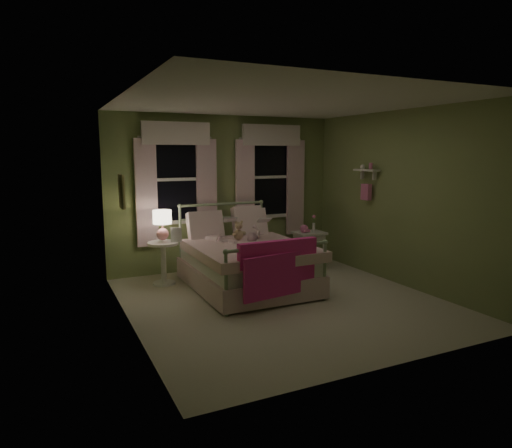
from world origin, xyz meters
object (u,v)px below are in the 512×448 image
nightstand_left (163,257)px  child_right (251,219)px  table_lamp (162,222)px  teddy_bear (239,232)px  bed (246,263)px  child_left (217,219)px  nightstand_right (309,238)px

nightstand_left → child_right: bearing=-11.5°
table_lamp → nightstand_left: bearing=-90.0°
teddy_bear → child_right: bearing=29.5°
child_right → teddy_bear: child_right is taller
bed → nightstand_left: (-1.06, 0.70, 0.04)m
bed → nightstand_left: bearing=146.3°
child_left → teddy_bear: (0.28, -0.16, -0.19)m
child_right → table_lamp: 1.36m
table_lamp → teddy_bear: bearing=-22.3°
nightstand_left → nightstand_right: bearing=-4.1°
nightstand_right → child_right: bearing=-175.2°
nightstand_left → table_lamp: size_ratio=1.44×
nightstand_left → teddy_bear: bearing=-22.3°
child_right → teddy_bear: 0.36m
bed → nightstand_left: 1.27m
child_left → table_lamp: (-0.77, 0.27, -0.03)m
bed → table_lamp: bed is taller
bed → table_lamp: (-1.06, 0.70, 0.58)m
child_left → nightstand_left: bearing=-39.0°
bed → child_right: size_ratio=2.66×
teddy_bear → nightstand_right: teddy_bear is taller
nightstand_right → teddy_bear: bearing=-169.8°
child_right → bed: bearing=83.9°
teddy_bear → nightstand_right: bearing=10.2°
teddy_bear → nightstand_left: bearing=157.7°
table_lamp → child_right: bearing=-11.5°
teddy_bear → table_lamp: table_lamp is taller
child_left → child_right: (0.56, 0.00, -0.03)m
teddy_bear → table_lamp: size_ratio=0.65×
nightstand_left → bed: bearing=-33.7°
child_left → teddy_bear: size_ratio=2.80×
nightstand_right → bed: bearing=-159.4°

